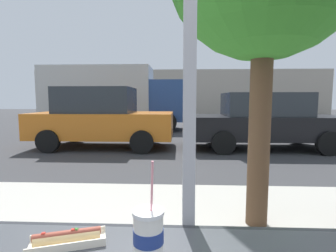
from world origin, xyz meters
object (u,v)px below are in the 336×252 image
box_truck (114,96)px  parked_car_black (265,121)px  hotdog_tray_far (68,238)px  parked_car_orange (102,118)px  soda_cup_left (148,235)px

box_truck → parked_car_black: bearing=-39.6°
hotdog_tray_far → parked_car_black: bearing=67.0°
parked_car_black → box_truck: size_ratio=0.64×
parked_car_orange → parked_car_black: 4.89m
parked_car_black → parked_car_orange: bearing=180.0°
soda_cup_left → box_truck: 12.09m
parked_car_black → box_truck: box_truck is taller
parked_car_orange → box_truck: box_truck is taller
parked_car_black → box_truck: bearing=140.4°
hotdog_tray_far → parked_car_orange: 7.13m
hotdog_tray_far → parked_car_black: 7.44m
soda_cup_left → parked_car_orange: size_ratio=0.08×
hotdog_tray_far → parked_car_orange: parked_car_orange is taller
soda_cup_left → hotdog_tray_far: 0.31m
soda_cup_left → parked_car_black: 7.41m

